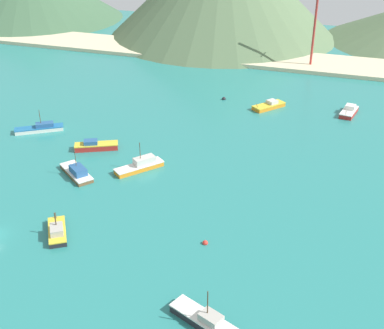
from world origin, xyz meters
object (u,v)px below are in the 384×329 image
buoy_2 (224,99)px  fishing_boat_3 (349,111)px  fishing_boat_0 (96,146)px  buoy_0 (205,243)px  fishing_boat_1 (269,106)px  radio_tower (315,24)px  fishing_boat_5 (77,172)px  fishing_boat_6 (57,231)px  fishing_boat_8 (141,165)px  fishing_boat_2 (40,128)px  fishing_boat_4 (205,320)px

buoy_2 → fishing_boat_3: bearing=0.1°
fishing_boat_0 → buoy_0: fishing_boat_0 is taller
fishing_boat_0 → buoy_2: fishing_boat_0 is taller
buoy_0 → buoy_2: bearing=102.8°
fishing_boat_1 → radio_tower: size_ratio=0.33×
buoy_0 → fishing_boat_5: bearing=156.8°
fishing_boat_6 → fishing_boat_5: bearing=110.6°
fishing_boat_1 → fishing_boat_5: fishing_boat_5 is taller
radio_tower → fishing_boat_8: bearing=-106.9°
fishing_boat_1 → fishing_boat_2: fishing_boat_2 is taller
fishing_boat_3 → buoy_2: bearing=-179.9°
fishing_boat_5 → fishing_boat_8: (10.87, 6.47, 0.10)m
fishing_boat_8 → buoy_0: size_ratio=10.81×
fishing_boat_1 → fishing_boat_4: 77.58m
radio_tower → buoy_0: bearing=-92.5°
fishing_boat_4 → fishing_boat_6: (-28.70, 11.02, -0.02)m
fishing_boat_3 → buoy_0: (-18.42, -63.04, -0.64)m
fishing_boat_5 → fishing_boat_4: bearing=-39.7°
fishing_boat_0 → buoy_0: 41.12m
fishing_boat_2 → radio_tower: 89.03m
fishing_boat_4 → buoy_0: 17.31m
buoy_0 → radio_tower: size_ratio=0.03×
fishing_boat_4 → fishing_boat_5: fishing_boat_5 is taller
fishing_boat_5 → buoy_0: size_ratio=10.68×
fishing_boat_2 → fishing_boat_3: (68.07, 33.75, 0.06)m
fishing_boat_4 → buoy_2: size_ratio=9.42×
fishing_boat_3 → fishing_boat_4: (-13.35, -79.58, 0.02)m
fishing_boat_6 → buoy_0: fishing_boat_6 is taller
fishing_boat_6 → fishing_boat_3: bearing=58.5°
fishing_boat_6 → buoy_0: size_ratio=8.80×
fishing_boat_3 → fishing_boat_6: size_ratio=1.05×
fishing_boat_4 → buoy_2: (-19.37, 79.53, -0.63)m
buoy_0 → radio_tower: bearing=87.5°
fishing_boat_0 → fishing_boat_1: size_ratio=1.05×
fishing_boat_0 → buoy_2: 42.36m
fishing_boat_4 → fishing_boat_5: 46.40m
fishing_boat_2 → fishing_boat_4: fishing_boat_4 is taller
fishing_boat_8 → fishing_boat_6: bearing=-98.8°
fishing_boat_8 → radio_tower: (24.05, 79.32, 12.98)m
fishing_boat_1 → radio_tower: radio_tower is taller
fishing_boat_6 → buoy_2: (9.33, 68.51, -0.61)m
fishing_boat_0 → fishing_boat_8: size_ratio=0.98×
fishing_boat_6 → fishing_boat_8: size_ratio=0.81×
fishing_boat_3 → fishing_boat_6: (-42.05, -68.56, -0.00)m
fishing_boat_6 → fishing_boat_0: bearing=106.7°
fishing_boat_3 → buoy_2: size_ratio=7.77×
fishing_boat_2 → fishing_boat_1: bearing=33.2°
fishing_boat_3 → radio_tower: 40.70m
fishing_boat_1 → radio_tower: bearing=81.3°
buoy_0 → fishing_boat_2: bearing=149.5°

